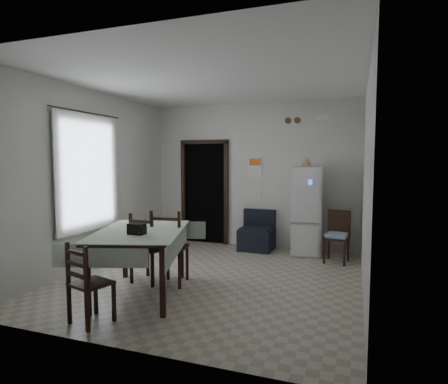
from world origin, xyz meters
TOP-DOWN VIEW (x-y plane):
  - ground at (0.00, 0.00)m, footprint 4.50×4.50m
  - ceiling at (0.00, 0.00)m, footprint 4.20×4.50m
  - wall_back at (0.00, 2.25)m, footprint 4.20×0.02m
  - wall_front at (0.00, -2.25)m, footprint 4.20×0.02m
  - wall_left at (-2.10, 0.00)m, footprint 0.02×4.50m
  - wall_right at (2.10, 0.00)m, footprint 0.02×4.50m
  - doorway at (-1.05, 2.45)m, footprint 1.06×0.52m
  - window_recess at (-2.15, -0.20)m, footprint 0.10×1.20m
  - curtain at (-2.04, -0.20)m, footprint 0.02×1.45m
  - curtain_rod at (-2.03, -0.20)m, footprint 0.02×1.60m
  - calendar at (0.05, 2.24)m, footprint 0.28×0.02m
  - calendar_image at (0.05, 2.23)m, footprint 0.24×0.01m
  - light_switch at (0.15, 2.24)m, footprint 0.08×0.02m
  - vent_left at (0.70, 2.23)m, footprint 0.12×0.03m
  - vent_right at (0.88, 2.23)m, footprint 0.12×0.03m
  - emergency_light at (1.35, 2.21)m, footprint 0.25×0.07m
  - fridge at (1.13, 1.93)m, footprint 0.59×0.59m
  - tan_cone at (1.10, 1.97)m, footprint 0.24×0.24m
  - navy_seat at (0.17, 1.93)m, footprint 0.66×0.64m
  - corner_chair at (1.69, 1.51)m, footprint 0.44×0.44m
  - dining_table at (-0.63, -0.95)m, footprint 1.51×1.87m
  - black_bag at (-0.53, -1.19)m, footprint 0.21×0.13m
  - dining_chair_far_left at (-0.80, -0.45)m, footprint 0.48×0.48m
  - dining_chair_far_right at (-0.48, -0.43)m, footprint 0.53×0.53m
  - dining_chair_near_head at (-0.67, -1.87)m, footprint 0.47×0.47m

SIDE VIEW (x-z plane):
  - ground at x=0.00m, z-range 0.00..0.00m
  - navy_seat at x=0.17m, z-range 0.00..0.77m
  - dining_table at x=-0.63m, z-range 0.00..0.85m
  - dining_chair_near_head at x=-0.67m, z-range 0.00..0.89m
  - corner_chair at x=1.69m, z-range 0.00..0.89m
  - dining_chair_far_left at x=-0.80m, z-range 0.00..1.01m
  - dining_chair_far_right at x=-0.48m, z-range 0.00..1.07m
  - fridge at x=1.13m, z-range 0.00..1.63m
  - black_bag at x=-0.53m, z-range 0.85..0.98m
  - doorway at x=-1.05m, z-range -0.05..2.17m
  - light_switch at x=0.15m, z-range 1.04..1.16m
  - wall_back at x=0.00m, z-range 0.00..2.90m
  - wall_front at x=0.00m, z-range 0.00..2.90m
  - wall_left at x=-2.10m, z-range 0.00..2.90m
  - wall_right at x=2.10m, z-range 0.00..2.90m
  - window_recess at x=-2.15m, z-range 0.75..2.35m
  - curtain at x=-2.04m, z-range 0.62..2.48m
  - calendar at x=0.05m, z-range 1.42..1.82m
  - calendar_image at x=0.05m, z-range 1.65..1.79m
  - tan_cone at x=1.10m, z-range 1.63..1.81m
  - curtain_rod at x=-2.03m, z-range 2.49..2.51m
  - vent_left at x=0.70m, z-range 2.46..2.58m
  - vent_right at x=0.88m, z-range 2.46..2.58m
  - emergency_light at x=1.35m, z-range 2.50..2.59m
  - ceiling at x=0.00m, z-range 2.89..2.91m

